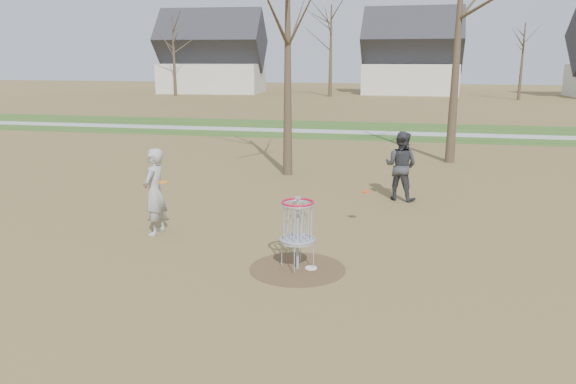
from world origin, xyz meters
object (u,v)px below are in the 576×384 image
object	(u,v)px
player_throwing	(401,166)
player_standing	(155,192)
disc_grounded	(311,268)
disc_golf_basket	(298,222)

from	to	relation	value
player_throwing	player_standing	bearing A→B (deg)	58.64
disc_grounded	player_throwing	bearing A→B (deg)	75.22
player_standing	disc_golf_basket	bearing A→B (deg)	69.26
player_throwing	disc_grounded	bearing A→B (deg)	94.51
player_throwing	disc_golf_basket	distance (m)	6.03
disc_grounded	disc_golf_basket	size ratio (longest dim) A/B	0.16
player_throwing	disc_grounded	xyz separation A→B (m)	(-1.51, -5.72, -0.93)
player_throwing	disc_golf_basket	size ratio (longest dim) A/B	1.41
player_throwing	disc_golf_basket	xyz separation A→B (m)	(-1.76, -5.77, -0.04)
player_standing	player_throwing	bearing A→B (deg)	131.34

